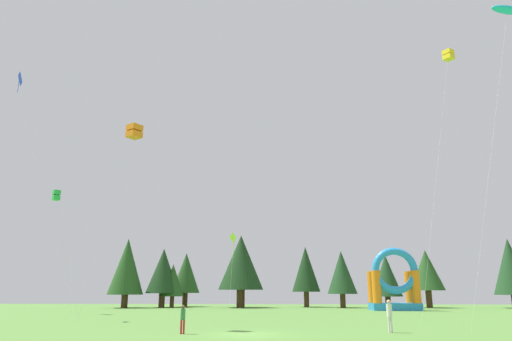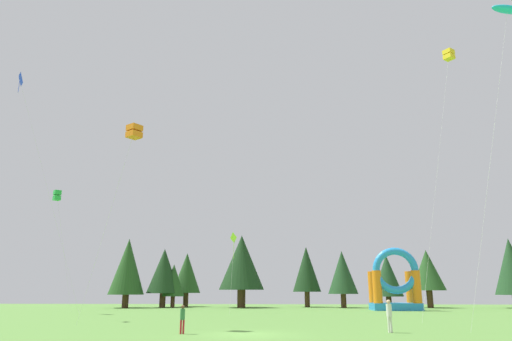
{
  "view_description": "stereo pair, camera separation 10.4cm",
  "coord_description": "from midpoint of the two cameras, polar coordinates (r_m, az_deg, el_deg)",
  "views": [
    {
      "loc": [
        1.77,
        -27.09,
        2.35
      ],
      "look_at": [
        0.0,
        7.89,
        11.45
      ],
      "focal_mm": 32.53,
      "sensor_mm": 36.0,
      "label": 1
    },
    {
      "loc": [
        1.87,
        -27.09,
        2.35
      ],
      "look_at": [
        0.0,
        7.89,
        11.45
      ],
      "focal_mm": 32.53,
      "sensor_mm": 36.0,
      "label": 2
    }
  ],
  "objects": [
    {
      "name": "tree_row_0",
      "position": [
        70.93,
        -15.64,
        -11.3
      ],
      "size": [
        5.05,
        5.05,
        9.75
      ],
      "color": "#4C331E",
      "rests_on": "ground_plane"
    },
    {
      "name": "kite_yellow_box",
      "position": [
        51.01,
        22.52,
        12.91
      ],
      "size": [
        6.81,
        5.37,
        25.49
      ],
      "color": "yellow",
      "rests_on": "ground_plane"
    },
    {
      "name": "tree_row_3",
      "position": [
        74.3,
        -8.66,
        -12.37
      ],
      "size": [
        4.35,
        4.35,
        8.05
      ],
      "color": "#4C331E",
      "rests_on": "ground_plane"
    },
    {
      "name": "person_left_edge",
      "position": [
        27.79,
        -9.09,
        -17.32
      ],
      "size": [
        0.3,
        0.3,
        1.57
      ],
      "rotation": [
        0.0,
        0.0,
        0.12
      ],
      "color": "#B21E26",
      "rests_on": "ground_plane"
    },
    {
      "name": "tree_row_7",
      "position": [
        74.44,
        15.69,
        -12.34
      ],
      "size": [
        4.45,
        4.45,
        7.67
      ],
      "color": "#4C331E",
      "rests_on": "ground_plane"
    },
    {
      "name": "kite_green_box",
      "position": [
        57.56,
        -23.38,
        -2.83
      ],
      "size": [
        2.55,
        2.56,
        13.47
      ],
      "color": "green",
      "rests_on": "ground_plane"
    },
    {
      "name": "tree_row_8",
      "position": [
        73.19,
        20.19,
        -11.45
      ],
      "size": [
        4.79,
        4.79,
        8.16
      ],
      "color": "#4C331E",
      "rests_on": "ground_plane"
    },
    {
      "name": "ground_plane",
      "position": [
        27.25,
        -1.0,
        -19.51
      ],
      "size": [
        120.0,
        120.0,
        0.0
      ],
      "primitive_type": "plane",
      "color": "#548438"
    },
    {
      "name": "tree_row_4",
      "position": [
        69.54,
        -1.91,
        -11.24
      ],
      "size": [
        6.56,
        6.56,
        10.37
      ],
      "color": "#4C331E",
      "rests_on": "ground_plane"
    },
    {
      "name": "tree_row_2",
      "position": [
        70.91,
        -10.24,
        -13.15
      ],
      "size": [
        3.37,
        3.37,
        6.16
      ],
      "color": "#4C331E",
      "rests_on": "ground_plane"
    },
    {
      "name": "tree_row_5",
      "position": [
        72.34,
        6.09,
        -11.99
      ],
      "size": [
        4.23,
        4.23,
        8.91
      ],
      "color": "#4C331E",
      "rests_on": "ground_plane"
    },
    {
      "name": "kite_cyan_parafoil",
      "position": [
        39.3,
        28.44,
        16.93
      ],
      "size": [
        6.93,
        2.18,
        22.14
      ],
      "color": "#19B7CC",
      "rests_on": "ground_plane"
    },
    {
      "name": "tree_row_9",
      "position": [
        76.52,
        28.78,
        -10.3
      ],
      "size": [
        5.14,
        5.14,
        9.68
      ],
      "color": "#4C331E",
      "rests_on": "ground_plane"
    },
    {
      "name": "kite_orange_box",
      "position": [
        34.74,
        -14.83,
        4.63
      ],
      "size": [
        4.83,
        3.54,
        13.97
      ],
      "color": "orange",
      "rests_on": "ground_plane"
    },
    {
      "name": "kite_blue_diamond",
      "position": [
        51.94,
        -27.2,
        9.71
      ],
      "size": [
        5.04,
        8.94,
        23.04
      ],
      "color": "blue",
      "rests_on": "ground_plane"
    },
    {
      "name": "tree_row_6",
      "position": [
        70.08,
        10.44,
        -12.23
      ],
      "size": [
        4.28,
        4.28,
        8.02
      ],
      "color": "#4C331E",
      "rests_on": "ground_plane"
    },
    {
      "name": "inflatable_yellow_castle",
      "position": [
        61.96,
        16.61,
        -13.45
      ],
      "size": [
        5.86,
        3.97,
        7.6
      ],
      "color": "#268CD8",
      "rests_on": "ground_plane"
    },
    {
      "name": "kite_lime_diamond",
      "position": [
        53.16,
        -2.8,
        -8.39
      ],
      "size": [
        0.81,
        3.19,
        8.59
      ],
      "color": "#8CD826",
      "rests_on": "ground_plane"
    },
    {
      "name": "person_midfield",
      "position": [
        29.38,
        15.98,
        -16.48
      ],
      "size": [
        0.44,
        0.44,
        1.84
      ],
      "rotation": [
        0.0,
        0.0,
        3.72
      ],
      "color": "silver",
      "rests_on": "ground_plane"
    },
    {
      "name": "tree_row_1",
      "position": [
        71.13,
        -11.39,
        -12.02
      ],
      "size": [
        4.82,
        4.82,
        8.42
      ],
      "color": "#4C331E",
      "rests_on": "ground_plane"
    }
  ]
}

